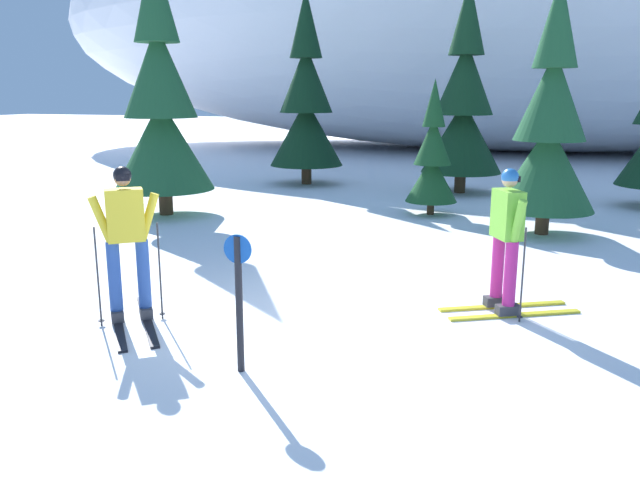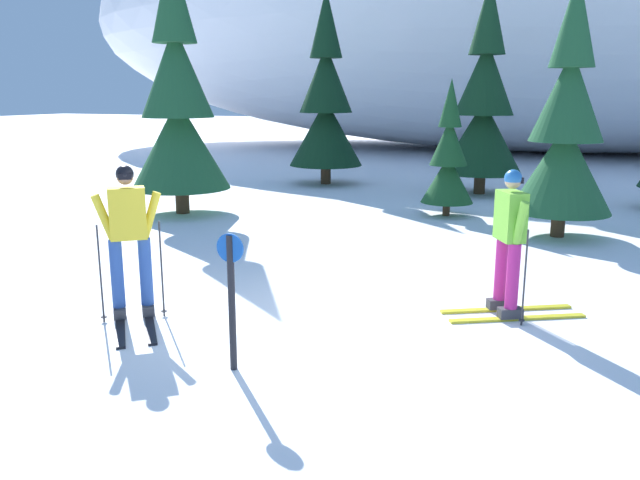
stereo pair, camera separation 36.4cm
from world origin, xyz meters
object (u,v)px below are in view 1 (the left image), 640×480
at_px(skier_lime_jacket, 507,238).
at_px(pine_tree_center_right, 464,106).
at_px(pine_tree_far_left, 161,107).
at_px(pine_tree_center_left, 432,159).
at_px(pine_tree_right, 549,130).
at_px(trail_marker_post, 239,295).
at_px(skier_yellow_jacket, 127,242).
at_px(pine_tree_left, 306,105).

bearing_deg(skier_lime_jacket, pine_tree_center_right, 99.87).
bearing_deg(skier_lime_jacket, pine_tree_far_left, 149.92).
xyz_separation_m(skier_lime_jacket, pine_tree_center_left, (-1.91, 6.24, 0.29)).
bearing_deg(pine_tree_center_right, skier_lime_jacket, -80.13).
xyz_separation_m(pine_tree_right, trail_marker_post, (-2.75, -7.50, -1.20)).
bearing_deg(skier_yellow_jacket, trail_marker_post, -24.99).
relative_size(skier_lime_jacket, pine_tree_center_left, 0.60).
bearing_deg(skier_lime_jacket, trail_marker_post, -131.55).
distance_m(skier_lime_jacket, trail_marker_post, 3.48).
distance_m(pine_tree_left, pine_tree_center_left, 5.80).
relative_size(pine_tree_left, pine_tree_center_right, 1.00).
xyz_separation_m(skier_lime_jacket, trail_marker_post, (-2.30, -2.60, -0.16)).
bearing_deg(pine_tree_center_left, pine_tree_far_left, -161.14).
xyz_separation_m(skier_lime_jacket, pine_tree_center_right, (-1.69, 9.71, 1.37)).
bearing_deg(pine_tree_left, skier_lime_jacket, -58.06).
height_order(pine_tree_far_left, pine_tree_center_right, pine_tree_far_left).
xyz_separation_m(skier_yellow_jacket, pine_tree_right, (4.59, 6.64, 1.01)).
relative_size(pine_tree_far_left, pine_tree_center_right, 1.02).
height_order(pine_tree_right, trail_marker_post, pine_tree_right).
bearing_deg(pine_tree_right, pine_tree_center_right, 113.93).
distance_m(skier_yellow_jacket, pine_tree_right, 8.14).
bearing_deg(pine_tree_far_left, pine_tree_center_left, 18.86).
distance_m(pine_tree_far_left, pine_tree_center_left, 6.00).
distance_m(pine_tree_left, trail_marker_post, 13.26).
height_order(pine_tree_left, pine_tree_center_right, pine_tree_left).
height_order(skier_lime_jacket, pine_tree_far_left, pine_tree_far_left).
bearing_deg(pine_tree_right, trail_marker_post, -110.10).
height_order(pine_tree_center_right, trail_marker_post, pine_tree_center_right).
height_order(pine_tree_center_left, trail_marker_post, pine_tree_center_left).
bearing_deg(pine_tree_left, pine_tree_center_right, -3.38).
relative_size(pine_tree_center_right, pine_tree_right, 1.17).
bearing_deg(pine_tree_right, skier_lime_jacket, -95.16).
bearing_deg(pine_tree_right, pine_tree_far_left, -175.91).
bearing_deg(skier_lime_jacket, pine_tree_right, 84.84).
bearing_deg(pine_tree_left, pine_tree_right, -37.28).
xyz_separation_m(pine_tree_far_left, trail_marker_post, (5.18, -6.93, -1.58)).
bearing_deg(pine_tree_far_left, pine_tree_right, 4.09).
height_order(skier_yellow_jacket, trail_marker_post, skier_yellow_jacket).
xyz_separation_m(skier_lime_jacket, pine_tree_right, (0.44, 4.90, 1.03)).
relative_size(skier_lime_jacket, trail_marker_post, 1.31).
xyz_separation_m(skier_yellow_jacket, pine_tree_far_left, (-3.34, 6.07, 1.39)).
height_order(pine_tree_left, trail_marker_post, pine_tree_left).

